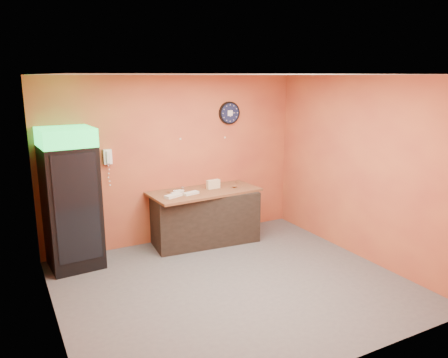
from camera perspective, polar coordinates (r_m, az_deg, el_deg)
floor at (r=6.16m, az=1.07°, el=-13.56°), size 4.50×4.50×0.00m
back_wall at (r=7.44m, az=-6.38°, el=2.51°), size 4.50×0.02×2.80m
left_wall at (r=5.01m, az=-22.02°, el=-3.71°), size 0.02×4.00×2.80m
right_wall at (r=7.01m, az=17.42°, el=1.32°), size 0.02×4.00×2.80m
ceiling at (r=5.49m, az=1.20°, el=13.48°), size 4.50×4.00×0.02m
beverage_cooler at (r=6.70m, az=-19.32°, el=-2.76°), size 0.77×0.79×2.08m
prep_counter at (r=7.47m, az=-2.56°, el=-5.02°), size 1.80×0.92×0.87m
wall_clock at (r=7.74m, az=0.71°, el=8.62°), size 0.40×0.06×0.40m
wall_phone at (r=7.03m, az=-14.95°, el=2.81°), size 0.13×0.11×0.23m
butcher_paper at (r=7.34m, az=-2.60°, el=-1.64°), size 1.88×0.96×0.04m
sub_roll_stack at (r=7.43m, az=-1.42°, el=-0.68°), size 0.24×0.10×0.15m
wrapped_sandwich_left at (r=6.96m, az=-6.63°, el=-2.19°), size 0.32×0.22×0.04m
wrapped_sandwich_mid at (r=7.10m, az=-4.34°, el=-1.86°), size 0.28×0.17×0.04m
wrapped_sandwich_right at (r=7.16m, az=-6.08°, el=-1.76°), size 0.27×0.24×0.04m
kitchen_tool at (r=7.36m, az=-5.41°, el=-1.21°), size 0.07×0.07×0.07m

